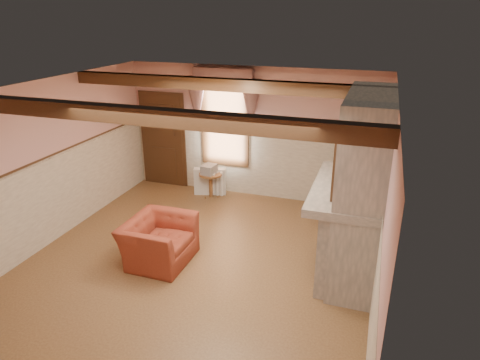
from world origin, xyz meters
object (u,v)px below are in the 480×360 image
(bowl, at_px, (350,184))
(mantel_clock, at_px, (354,165))
(armchair, at_px, (159,241))
(oil_lamp, at_px, (353,166))
(side_table, at_px, (211,185))
(radiator, at_px, (210,181))

(bowl, xyz_separation_m, mantel_clock, (0.00, 0.70, 0.06))
(armchair, xyz_separation_m, oil_lamp, (2.86, 1.21, 1.20))
(side_table, height_order, radiator, radiator)
(armchair, bearing_deg, radiator, 5.86)
(side_table, xyz_separation_m, bowl, (3.04, -1.98, 1.18))
(mantel_clock, bearing_deg, radiator, 155.42)
(armchair, bearing_deg, side_table, 4.51)
(side_table, bearing_deg, bowl, -33.02)
(bowl, bearing_deg, mantel_clock, 90.00)
(bowl, relative_size, oil_lamp, 1.09)
(side_table, height_order, oil_lamp, oil_lamp)
(radiator, xyz_separation_m, bowl, (3.12, -2.12, 1.16))
(radiator, relative_size, bowl, 2.29)
(armchair, height_order, mantel_clock, mantel_clock)
(oil_lamp, bearing_deg, armchair, -157.10)
(oil_lamp, bearing_deg, side_table, 154.32)
(bowl, relative_size, mantel_clock, 1.27)
(armchair, relative_size, oil_lamp, 3.97)
(armchair, relative_size, mantel_clock, 4.63)
(side_table, distance_m, mantel_clock, 3.53)
(armchair, distance_m, bowl, 3.14)
(radiator, bearing_deg, oil_lamp, -43.56)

